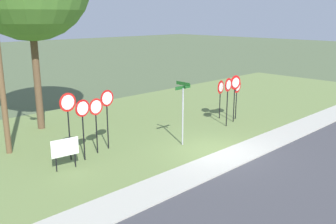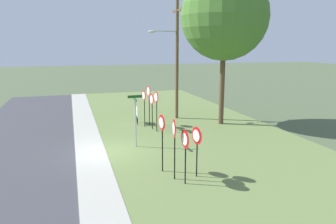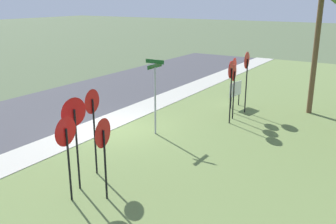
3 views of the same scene
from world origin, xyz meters
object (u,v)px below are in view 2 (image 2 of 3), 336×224
stop_sign_far_left (149,96)px  oak_tree_left (224,17)px  yield_sign_near_left (196,140)px  yield_sign_near_right (174,134)px  utility_pole (175,54)px  notice_board (137,112)px  yield_sign_far_right (162,129)px  yield_sign_far_left (185,144)px  stop_sign_near_left (152,104)px  stop_sign_near_right (144,101)px  stop_sign_far_center (156,103)px  street_name_post (135,116)px

stop_sign_far_left → oak_tree_left: (1.17, 5.15, 5.51)m
yield_sign_near_left → yield_sign_near_right: bearing=-101.9°
utility_pole → notice_board: bearing=-74.6°
yield_sign_near_right → yield_sign_far_right: bearing=-158.0°
notice_board → oak_tree_left: 9.15m
yield_sign_far_left → yield_sign_far_right: 1.67m
stop_sign_far_left → notice_board: bearing=-135.6°
stop_sign_near_left → yield_sign_far_left: 8.97m
stop_sign_near_left → stop_sign_near_right: stop_sign_near_right is taller
stop_sign_far_center → yield_sign_far_left: size_ratio=1.16×
yield_sign_near_right → street_name_post: street_name_post is taller
stop_sign_near_left → street_name_post: bearing=-33.9°
street_name_post → notice_board: street_name_post is taller
stop_sign_near_right → yield_sign_far_right: 8.28m
yield_sign_near_left → utility_pole: size_ratio=0.24×
street_name_post → yield_sign_near_right: bearing=7.4°
stop_sign_near_left → stop_sign_far_center: size_ratio=0.91×
yield_sign_far_right → oak_tree_left: 11.45m
yield_sign_far_left → street_name_post: bearing=-175.2°
utility_pole → stop_sign_far_center: bearing=-35.3°
stop_sign_far_center → utility_pole: (-3.46, 2.44, 3.04)m
stop_sign_near_right → yield_sign_far_left: bearing=-10.7°
stop_sign_far_left → notice_board: stop_sign_far_left is taller
utility_pole → notice_board: 5.34m
stop_sign_far_center → yield_sign_near_left: 7.70m
yield_sign_near_left → yield_sign_far_right: yield_sign_far_right is taller
utility_pole → oak_tree_left: size_ratio=0.87×
utility_pole → notice_board: (0.89, -3.22, -4.17)m
stop_sign_near_left → yield_sign_near_left: stop_sign_near_left is taller
stop_sign_near_right → notice_board: stop_sign_near_right is taller
yield_sign_near_right → street_name_post: size_ratio=0.90×
stop_sign_far_left → yield_sign_far_left: stop_sign_far_left is taller
stop_sign_far_center → utility_pole: size_ratio=0.29×
stop_sign_near_left → notice_board: stop_sign_near_left is taller
stop_sign_near_left → yield_sign_near_right: (8.35, -1.16, 0.22)m
stop_sign_far_left → yield_sign_far_left: size_ratio=1.23×
yield_sign_near_left → oak_tree_left: (-8.44, 5.40, 5.93)m
yield_sign_far_right → street_name_post: size_ratio=0.90×
stop_sign_far_left → yield_sign_far_left: bearing=-9.9°
yield_sign_near_left → yield_sign_far_left: size_ratio=0.97×
stop_sign_near_left → stop_sign_far_left: bearing=169.2°
yield_sign_far_left → yield_sign_near_right: bearing=-159.9°
yield_sign_near_right → oak_tree_left: 11.97m
stop_sign_far_center → oak_tree_left: bearing=91.7°
utility_pole → oak_tree_left: bearing=44.6°
stop_sign_near_right → street_name_post: street_name_post is taller
street_name_post → yield_sign_far_left: bearing=9.4°
yield_sign_far_right → utility_pole: size_ratio=0.28×
stop_sign_near_left → stop_sign_near_right: 0.92m
stop_sign_near_left → yield_sign_near_right: yield_sign_near_right is taller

